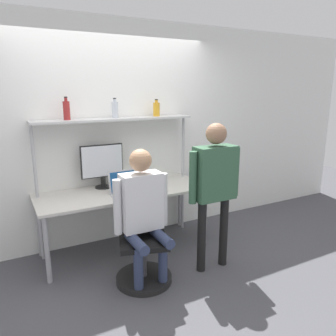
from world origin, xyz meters
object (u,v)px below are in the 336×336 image
Objects in this scene: bottle_red at (67,110)px; person_seated at (143,207)px; laptop at (125,188)px; person_standing at (215,179)px; monitor at (102,164)px; cell_phone at (149,191)px; bottle_amber at (156,109)px; bottle_clear at (115,109)px; office_chair at (143,254)px.

person_seated is at bearing -64.33° from bottle_red.
laptop is 0.21× the size of person_standing.
bottle_red reaches higher than monitor.
bottle_red is at bearing 139.35° from person_standing.
monitor is 3.45× the size of cell_phone.
bottle_red reaches higher than person_seated.
person_seated is 6.55× the size of bottle_amber.
bottle_clear reaches higher than person_standing.
bottle_clear is 1.10× the size of bottle_amber.
cell_phone is 1.02m from bottle_clear.
bottle_clear reaches higher than office_chair.
monitor is 0.38× the size of person_seated.
bottle_red is (-1.22, 1.05, 0.67)m from person_standing.
bottle_red is 1.08m from bottle_amber.
monitor reaches higher than cell_phone.
person_seated is (-0.33, -0.58, 0.05)m from cell_phone.
laptop is 1.07m from bottle_amber.
bottle_clear reaches higher than cell_phone.
bottle_red is at bearing 154.63° from cell_phone.
laptop is 0.24× the size of person_seated.
cell_phone is at bearing 122.50° from person_standing.
cell_phone is 0.10× the size of person_standing.
bottle_amber is at bearing 0.00° from bottle_clear.
bottle_red is (-0.37, -0.02, 0.64)m from monitor.
monitor is 1.01m from person_seated.
bottle_clear is (0.54, 0.00, -0.01)m from bottle_red.
cell_phone is (0.29, -0.04, -0.07)m from laptop.
bottle_amber is (0.57, 0.34, 0.84)m from laptop.
bottle_clear is at bearing -6.32° from monitor.
bottle_clear reaches higher than person_seated.
person_standing is 6.87× the size of bottle_clear.
bottle_amber is (0.62, 0.96, 0.85)m from person_seated.
bottle_red reaches higher than bottle_amber.
bottle_red is at bearing -180.00° from bottle_clear.
bottle_amber reaches higher than cell_phone.
office_chair is 1.04m from person_standing.
monitor is 1.58× the size of laptop.
person_standing is at bearing -51.45° from monitor.
office_chair is at bearing 169.52° from person_standing.
person_seated is 1.42m from bottle_amber.
bottle_amber is (0.53, 0.00, -0.01)m from bottle_clear.
person_seated is at bearing -105.40° from office_chair.
person_standing is 1.74m from bottle_red.
bottle_red is (-0.79, 0.38, 0.92)m from cell_phone.
bottle_clear is (0.09, 0.96, 0.86)m from person_seated.
bottle_amber reaches higher than person_seated.
office_chair is 1.75m from bottle_amber.
office_chair is at bearing -93.44° from laptop.
monitor is 0.74m from bottle_red.
person_standing is (0.76, -0.09, 0.20)m from person_seated.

